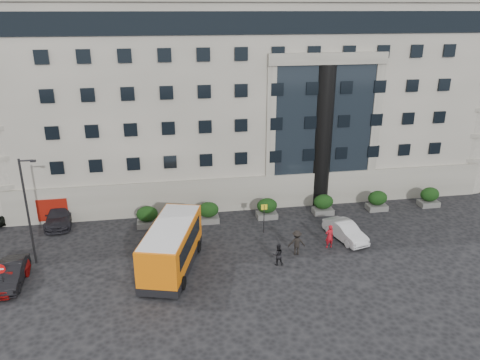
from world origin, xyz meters
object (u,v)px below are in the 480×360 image
(bus_stop_sign, at_px, (264,213))
(hedge_c, at_px, (267,208))
(pedestrian_b, at_px, (278,255))
(pedestrian_c, at_px, (297,243))
(red_truck, at_px, (59,193))
(white_taxi, at_px, (345,231))
(hedge_d, at_px, (323,204))
(parked_car_a, at_px, (9,277))
(minibus, at_px, (172,245))
(hedge_e, at_px, (377,200))
(hedge_b, at_px, (208,212))
(no_entry_sign, at_px, (1,274))
(pedestrian_a, at_px, (329,236))
(hedge_f, at_px, (429,197))
(street_lamp, at_px, (28,208))
(hedge_a, at_px, (147,216))
(parked_car_c, at_px, (60,215))
(parked_car_b, at_px, (11,274))

(bus_stop_sign, bearing_deg, hedge_c, 72.18)
(pedestrian_b, bearing_deg, pedestrian_c, -142.75)
(red_truck, bearing_deg, white_taxi, -23.43)
(red_truck, relative_size, pedestrian_b, 3.64)
(pedestrian_b, height_order, pedestrian_c, pedestrian_c)
(hedge_d, bearing_deg, parked_car_a, -162.69)
(pedestrian_b, bearing_deg, minibus, -4.23)
(pedestrian_b, bearing_deg, bus_stop_sign, -89.21)
(pedestrian_b, bearing_deg, hedge_e, -142.77)
(hedge_b, height_order, no_entry_sign, no_entry_sign)
(bus_stop_sign, xyz_separation_m, pedestrian_a, (4.44, -3.37, -0.77))
(no_entry_sign, distance_m, red_truck, 13.88)
(hedge_b, relative_size, white_taxi, 0.42)
(hedge_f, xyz_separation_m, parked_car_a, (-35.02, -7.67, -0.23))
(pedestrian_b, xyz_separation_m, pedestrian_c, (1.77, 1.25, 0.16))
(street_lamp, relative_size, red_truck, 1.34)
(parked_car_a, height_order, pedestrian_c, pedestrian_c)
(hedge_b, height_order, hedge_e, same)
(bus_stop_sign, bearing_deg, hedge_d, 24.66)
(hedge_b, relative_size, pedestrian_c, 0.94)
(hedge_a, distance_m, no_entry_sign, 12.64)
(no_entry_sign, xyz_separation_m, parked_car_a, (-0.02, 1.17, -0.96))
(hedge_d, xyz_separation_m, hedge_f, (10.40, 0.00, 0.00))
(hedge_e, height_order, bus_stop_sign, bus_stop_sign)
(bus_stop_sign, relative_size, minibus, 0.30)
(red_truck, xyz_separation_m, pedestrian_c, (19.15, -11.78, -0.66))
(parked_car_a, bearing_deg, hedge_c, 29.09)
(hedge_b, xyz_separation_m, no_entry_sign, (-14.20, -8.84, 0.72))
(hedge_a, distance_m, minibus, 7.47)
(no_entry_sign, height_order, parked_car_a, no_entry_sign)
(hedge_b, bearing_deg, pedestrian_c, -48.73)
(hedge_c, bearing_deg, red_truck, 164.79)
(no_entry_sign, xyz_separation_m, white_taxi, (24.69, 3.76, -0.93))
(hedge_a, xyz_separation_m, hedge_b, (5.20, 0.00, 0.00))
(hedge_a, bearing_deg, street_lamp, -148.84)
(hedge_b, relative_size, hedge_f, 1.00)
(hedge_b, distance_m, pedestrian_b, 9.05)
(parked_car_a, xyz_separation_m, white_taxi, (24.71, 2.59, 0.03))
(street_lamp, relative_size, pedestrian_a, 4.19)
(street_lamp, bearing_deg, hedge_d, 11.53)
(street_lamp, relative_size, bus_stop_sign, 3.17)
(bus_stop_sign, bearing_deg, parked_car_c, 164.31)
(white_taxi, bearing_deg, no_entry_sign, 173.73)
(bus_stop_sign, height_order, pedestrian_c, bus_stop_sign)
(hedge_a, distance_m, hedge_f, 26.00)
(parked_car_b, bearing_deg, parked_car_c, 79.33)
(hedge_d, height_order, hedge_e, same)
(hedge_a, relative_size, parked_car_a, 0.45)
(hedge_a, relative_size, hedge_d, 1.00)
(parked_car_a, bearing_deg, red_truck, 92.96)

